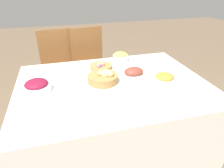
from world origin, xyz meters
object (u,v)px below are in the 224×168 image
at_px(egg_basket, 101,66).
at_px(dinner_plate, 142,108).
at_px(ham_platter, 134,72).
at_px(butter_dish, 101,99).
at_px(beet_salad_bowl, 37,86).
at_px(carrot_bowl, 164,78).
at_px(fork, 121,111).
at_px(drinking_cup, 165,90).
at_px(spoon, 165,104).
at_px(bread_basket, 103,77).
at_px(pineapple_bowl, 120,57).
at_px(chair_far_left, 60,67).
at_px(chair_far_center, 90,64).
at_px(knife, 161,105).

relative_size(egg_basket, dinner_plate, 0.88).
distance_m(ham_platter, butter_dish, 0.53).
bearing_deg(dinner_plate, ham_platter, 75.16).
xyz_separation_m(beet_salad_bowl, carrot_bowl, (1.05, -0.13, -0.01)).
bearing_deg(fork, drinking_cup, 17.28).
relative_size(ham_platter, butter_dish, 2.14).
distance_m(fork, spoon, 0.33).
relative_size(carrot_bowl, dinner_plate, 0.74).
bearing_deg(ham_platter, spoon, -85.41).
relative_size(bread_basket, spoon, 1.63).
distance_m(ham_platter, pineapple_bowl, 0.38).
xyz_separation_m(chair_far_left, dinner_plate, (0.53, -1.36, 0.21)).
bearing_deg(pineapple_bowl, spoon, -86.72).
relative_size(chair_far_center, pineapple_bowl, 5.86).
height_order(fork, knife, same).
height_order(bread_basket, pineapple_bowl, bread_basket).
relative_size(chair_far_left, butter_dish, 7.44).
height_order(ham_platter, carrot_bowl, carrot_bowl).
relative_size(egg_basket, knife, 1.37).
relative_size(chair_far_center, bread_basket, 3.74).
bearing_deg(chair_far_center, beet_salad_bowl, -128.65).
bearing_deg(drinking_cup, spoon, -117.22).
distance_m(chair_far_center, butter_dish, 1.22).
bearing_deg(chair_far_left, knife, -69.63).
height_order(chair_far_left, carrot_bowl, chair_far_left).
bearing_deg(bread_basket, drinking_cup, -37.30).
bearing_deg(dinner_plate, butter_dish, 147.72).
bearing_deg(drinking_cup, egg_basket, 121.31).
height_order(egg_basket, knife, egg_basket).
bearing_deg(egg_basket, beet_salad_bowl, -152.24).
bearing_deg(drinking_cup, knife, -126.20).
xyz_separation_m(spoon, drinking_cup, (0.07, 0.14, 0.03)).
relative_size(bread_basket, fork, 1.63).
bearing_deg(dinner_plate, chair_far_center, 95.78).
distance_m(ham_platter, carrot_bowl, 0.29).
relative_size(ham_platter, knife, 1.75).
bearing_deg(spoon, knife, -178.27).
relative_size(knife, butter_dish, 1.22).
distance_m(chair_far_center, pineapple_bowl, 0.59).
bearing_deg(butter_dish, carrot_bowl, 13.84).
bearing_deg(carrot_bowl, butter_dish, -166.16).
distance_m(bread_basket, ham_platter, 0.31).
xyz_separation_m(ham_platter, butter_dish, (-0.40, -0.36, -0.01)).
height_order(beet_salad_bowl, knife, beet_salad_bowl).
relative_size(chair_far_left, carrot_bowl, 5.27).
bearing_deg(chair_far_center, butter_dish, -102.32).
bearing_deg(egg_basket, knife, -70.08).
height_order(chair_far_center, egg_basket, chair_far_center).
distance_m(spoon, drinking_cup, 0.16).
bearing_deg(carrot_bowl, spoon, -117.31).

